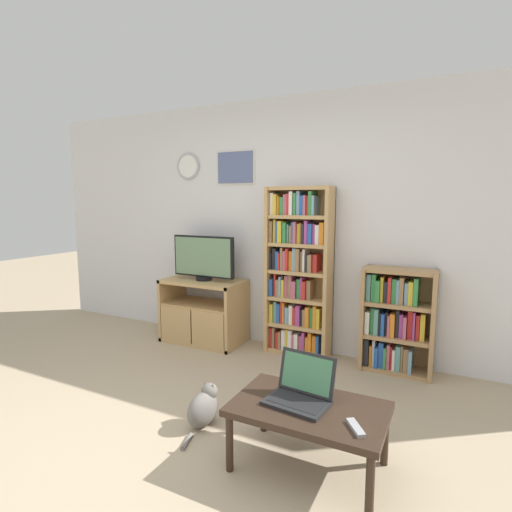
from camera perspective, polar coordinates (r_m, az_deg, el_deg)
ground_plane at (r=2.75m, az=-16.02°, el=-26.73°), size 18.00×18.00×0.00m
wall_back at (r=4.20m, az=4.35°, el=4.49°), size 6.34×0.09×2.60m
tv_stand at (r=4.48m, az=-7.60°, el=-7.76°), size 0.89×0.49×0.69m
television at (r=4.36m, az=-7.50°, el=-0.26°), size 0.74×0.18×0.48m
bookshelf_tall at (r=4.04m, az=5.96°, el=-2.40°), size 0.65×0.26×1.69m
bookshelf_short at (r=3.89m, az=19.22°, el=-8.77°), size 0.63×0.28×0.95m
coffee_table at (r=2.49m, az=7.54°, el=-21.31°), size 0.88×0.54×0.38m
laptop at (r=2.48m, az=6.45°, el=-18.48°), size 0.39×0.33×0.26m
remote_near_laptop at (r=2.29m, az=14.06°, el=-22.69°), size 0.13×0.16×0.02m
cat at (r=2.98m, az=-7.44°, el=-20.61°), size 0.18×0.45×0.29m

